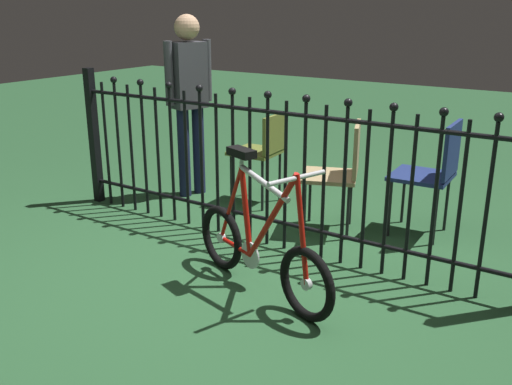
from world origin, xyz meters
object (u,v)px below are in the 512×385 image
chair_olive (263,148)px  person_visitor (189,90)px  chair_navy (434,168)px  bicycle (260,248)px  chair_tan (341,167)px

chair_olive → person_visitor: size_ratio=0.50×
person_visitor → chair_navy: bearing=5.4°
bicycle → chair_olive: bearing=122.2°
chair_navy → chair_tan: bearing=-154.3°
bicycle → chair_olive: (-0.88, 1.41, 0.23)m
chair_navy → chair_tan: (-0.63, -0.30, -0.02)m
chair_navy → chair_olive: size_ratio=1.10×
bicycle → chair_navy: 1.63m
bicycle → chair_tan: 1.21m
chair_navy → person_visitor: bearing=-174.6°
chair_tan → person_visitor: (-1.57, 0.09, 0.46)m
bicycle → person_visitor: bearing=141.2°
chair_navy → chair_tan: chair_navy is taller
chair_olive → person_visitor: person_visitor is taller
bicycle → person_visitor: size_ratio=0.76×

